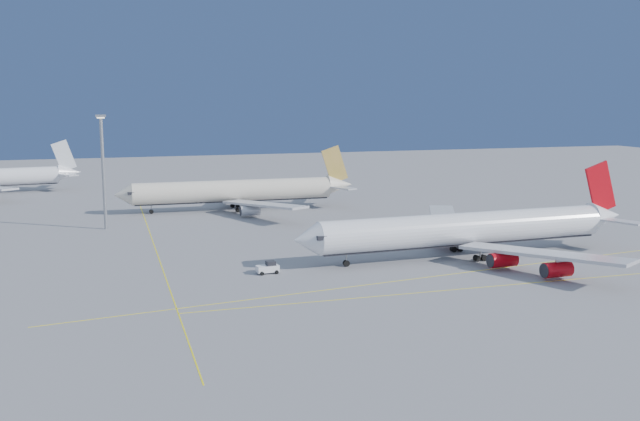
{
  "coord_description": "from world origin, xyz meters",
  "views": [
    {
      "loc": [
        -48.86,
        -111.01,
        29.96
      ],
      "look_at": [
        -7.58,
        24.86,
        7.0
      ],
      "focal_mm": 40.0,
      "sensor_mm": 36.0,
      "label": 1
    }
  ],
  "objects_px": {
    "light_mast": "(103,162)",
    "pushback_tug": "(268,268)",
    "airliner_virgin": "(471,229)",
    "airliner_etihad": "(239,191)"
  },
  "relations": [
    {
      "from": "light_mast",
      "to": "pushback_tug",
      "type": "bearing_deg",
      "value": -62.6
    },
    {
      "from": "pushback_tug",
      "to": "airliner_virgin",
      "type": "bearing_deg",
      "value": -1.85
    },
    {
      "from": "airliner_virgin",
      "to": "pushback_tug",
      "type": "bearing_deg",
      "value": -179.72
    },
    {
      "from": "airliner_etihad",
      "to": "pushback_tug",
      "type": "bearing_deg",
      "value": -95.89
    },
    {
      "from": "airliner_virgin",
      "to": "airliner_etihad",
      "type": "distance_m",
      "value": 74.29
    },
    {
      "from": "light_mast",
      "to": "airliner_virgin",
      "type": "bearing_deg",
      "value": -36.52
    },
    {
      "from": "airliner_etihad",
      "to": "pushback_tug",
      "type": "distance_m",
      "value": 69.65
    },
    {
      "from": "pushback_tug",
      "to": "light_mast",
      "type": "distance_m",
      "value": 58.74
    },
    {
      "from": "pushback_tug",
      "to": "airliner_etihad",
      "type": "bearing_deg",
      "value": 78.95
    },
    {
      "from": "airliner_etihad",
      "to": "pushback_tug",
      "type": "height_order",
      "value": "airliner_etihad"
    }
  ]
}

